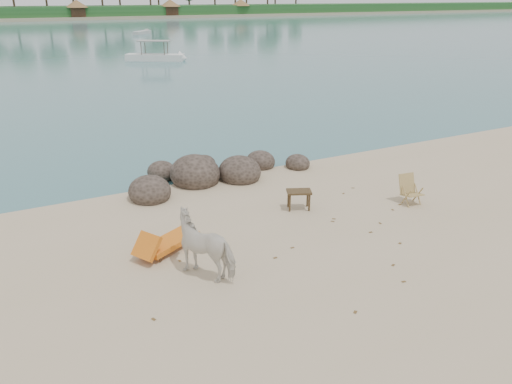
% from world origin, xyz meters
% --- Properties ---
extents(water, '(400.00, 400.00, 0.00)m').
position_xyz_m(water, '(0.00, 90.00, 0.00)').
color(water, '#325F65').
rests_on(water, ground).
extents(far_shore, '(420.00, 90.00, 1.40)m').
position_xyz_m(far_shore, '(0.00, 170.00, 0.00)').
color(far_shore, tan).
rests_on(far_shore, ground).
extents(far_scenery, '(420.00, 18.00, 9.50)m').
position_xyz_m(far_scenery, '(0.03, 136.70, 3.14)').
color(far_scenery, '#1E4C1E').
rests_on(far_scenery, ground).
extents(boulders, '(6.44, 3.02, 1.20)m').
position_xyz_m(boulders, '(0.03, 5.83, 0.23)').
color(boulders, '#2B241D').
rests_on(boulders, ground).
extents(cow, '(1.48, 1.74, 1.35)m').
position_xyz_m(cow, '(-2.20, 0.46, 0.67)').
color(cow, silver).
rests_on(cow, ground).
extents(side_table, '(0.79, 0.67, 0.54)m').
position_xyz_m(side_table, '(1.37, 2.47, 0.27)').
color(side_table, '#322214').
rests_on(side_table, ground).
extents(lounge_chair, '(1.92, 1.43, 0.55)m').
position_xyz_m(lounge_chair, '(-2.59, 1.87, 0.27)').
color(lounge_chair, orange).
rests_on(lounge_chair, ground).
extents(deck_chair, '(0.61, 0.66, 0.84)m').
position_xyz_m(deck_chair, '(4.45, 1.27, 0.42)').
color(deck_chair, tan).
rests_on(deck_chair, ground).
extents(boat_mid, '(5.80, 4.47, 2.95)m').
position_xyz_m(boat_mid, '(8.25, 38.44, 1.47)').
color(boat_mid, silver).
rests_on(boat_mid, water).
extents(boat_far, '(4.07, 4.46, 0.57)m').
position_xyz_m(boat_far, '(16.64, 72.95, 0.29)').
color(boat_far, '#B6B5B2').
rests_on(boat_far, water).
extents(dead_leaves, '(8.00, 6.25, 0.00)m').
position_xyz_m(dead_leaves, '(1.17, 0.70, 0.01)').
color(dead_leaves, brown).
rests_on(dead_leaves, ground).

